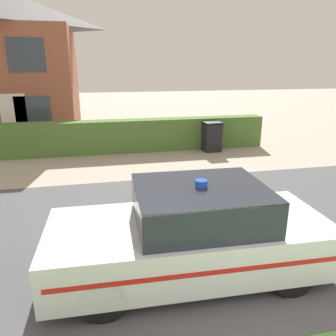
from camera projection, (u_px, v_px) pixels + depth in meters
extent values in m
cube|color=#4C4C51|center=(194.00, 226.00, 6.77)|extent=(28.00, 6.12, 0.01)
cube|color=#4C7233|center=(132.00, 136.00, 12.50)|extent=(10.41, 0.68, 1.22)
cylinder|color=black|center=(103.00, 237.00, 5.68)|extent=(0.64, 0.22, 0.63)
cylinder|color=black|center=(103.00, 298.00, 4.20)|extent=(0.64, 0.22, 0.63)
cylinder|color=black|center=(247.00, 224.00, 6.15)|extent=(0.64, 0.22, 0.63)
cylinder|color=black|center=(293.00, 275.00, 4.66)|extent=(0.64, 0.22, 0.63)
cube|color=silver|center=(189.00, 242.00, 5.11)|extent=(4.35, 1.92, 0.72)
cube|color=#232833|center=(201.00, 204.00, 4.95)|extent=(1.99, 1.66, 0.56)
cube|color=silver|center=(201.00, 188.00, 4.87)|extent=(1.99, 1.66, 0.04)
cube|color=red|center=(177.00, 215.00, 5.93)|extent=(4.08, 0.14, 0.07)
cube|color=red|center=(206.00, 274.00, 4.25)|extent=(4.08, 0.14, 0.07)
cylinder|color=blue|center=(201.00, 183.00, 4.85)|extent=(0.18, 0.18, 0.10)
cube|color=white|center=(15.00, 120.00, 13.30)|extent=(1.00, 0.02, 2.10)
cube|color=#333D47|center=(33.00, 112.00, 13.36)|extent=(1.40, 0.02, 1.30)
cube|color=#333D47|center=(26.00, 55.00, 12.70)|extent=(1.40, 0.02, 1.30)
cube|color=black|center=(211.00, 138.00, 12.61)|extent=(0.66, 0.70, 1.03)
cube|color=black|center=(212.00, 123.00, 12.44)|extent=(0.69, 0.74, 0.10)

